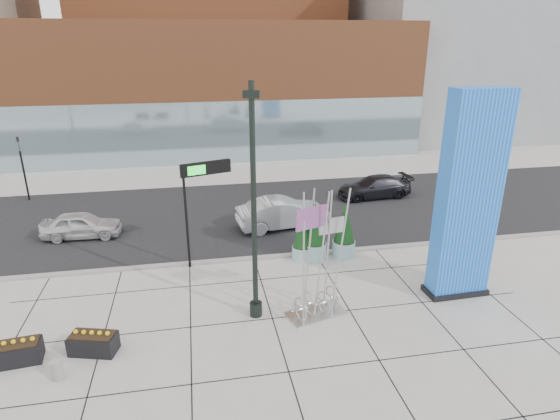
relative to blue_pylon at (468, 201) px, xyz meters
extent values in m
plane|color=#9E9991|center=(-8.65, 0.52, -3.96)|extent=(160.00, 160.00, 0.00)
cube|color=black|center=(-8.65, 10.52, -3.95)|extent=(80.00, 12.00, 0.02)
cube|color=gray|center=(-8.65, 4.52, -3.90)|extent=(80.00, 0.30, 0.12)
cube|color=#97502C|center=(-7.65, 27.52, 1.54)|extent=(34.00, 10.00, 11.00)
cube|color=#8CA5B2|center=(-7.65, 22.72, -1.46)|extent=(34.00, 0.60, 5.00)
cube|color=slate|center=(17.35, 32.52, 5.04)|extent=(20.00, 18.00, 18.00)
cube|color=blue|center=(0.00, 0.00, 0.14)|extent=(2.30, 0.98, 8.19)
cube|color=black|center=(0.00, 0.00, -3.84)|extent=(2.49, 1.17, 0.23)
cylinder|color=black|center=(-8.22, -0.13, 0.33)|extent=(0.19, 0.19, 8.57)
cylinder|color=black|center=(-8.22, -0.13, -3.69)|extent=(0.47, 0.47, 0.54)
cube|color=black|center=(-8.22, -0.13, 4.18)|extent=(0.58, 0.38, 0.24)
cube|color=silver|center=(-5.98, -0.48, -3.93)|extent=(2.39, 1.64, 0.06)
cylinder|color=silver|center=(-6.67, -0.67, -1.48)|extent=(0.09, 0.09, 4.95)
cylinder|color=silver|center=(-6.28, -0.33, -1.48)|extent=(0.09, 0.09, 4.95)
cylinder|color=silver|center=(-5.88, -0.58, -1.48)|extent=(0.09, 0.09, 4.95)
cylinder|color=silver|center=(-5.43, -0.28, -1.48)|extent=(0.09, 0.09, 4.95)
cylinder|color=silver|center=(-5.19, -0.72, -1.48)|extent=(0.09, 0.09, 4.95)
torus|color=silver|center=(-6.72, -0.58, -3.48)|extent=(0.31, 0.89, 0.90)
torus|color=silver|center=(-6.23, -0.38, -3.48)|extent=(0.31, 0.89, 0.90)
torus|color=silver|center=(-5.73, -0.58, -3.48)|extent=(0.31, 0.89, 0.90)
torus|color=silver|center=(-5.24, -0.38, -3.48)|extent=(0.31, 0.89, 0.90)
cube|color=red|center=(-6.28, -0.48, 0.00)|extent=(1.23, 0.50, 0.79)
cube|color=silver|center=(-5.38, -0.38, -0.49)|extent=(0.98, 0.22, 0.59)
cylinder|color=gray|center=(-14.65, -2.48, -3.64)|extent=(0.33, 0.33, 0.64)
cylinder|color=black|center=(-10.64, 4.32, -1.59)|extent=(0.11, 0.11, 4.73)
cube|color=black|center=(-9.62, 4.32, 0.55)|extent=(2.21, 0.87, 0.56)
cube|color=#19D833|center=(-10.07, 4.20, 0.55)|extent=(0.76, 0.26, 0.39)
cylinder|color=#91BDC3|center=(-3.42, 4.12, -3.58)|extent=(1.08, 1.08, 0.76)
cylinder|color=black|center=(-3.42, 4.12, -3.20)|extent=(1.00, 1.00, 0.06)
cone|color=black|center=(-3.42, 4.12, -2.23)|extent=(0.97, 0.97, 1.95)
cylinder|color=#91BDC3|center=(-5.45, 4.12, -3.63)|extent=(0.93, 0.93, 0.65)
cylinder|color=black|center=(-5.45, 4.12, -3.31)|extent=(0.86, 0.86, 0.06)
cone|color=black|center=(-5.45, 4.12, -2.47)|extent=(0.84, 0.84, 1.68)
cylinder|color=#91BDC3|center=(-4.85, 4.12, -3.56)|extent=(1.13, 1.13, 0.79)
cylinder|color=black|center=(-4.85, 4.12, -3.17)|extent=(1.04, 1.04, 0.07)
cone|color=black|center=(-4.85, 4.12, -2.16)|extent=(1.01, 1.01, 2.03)
cube|color=black|center=(-13.81, -1.30, -3.63)|extent=(1.66, 1.13, 0.65)
cube|color=black|center=(-13.81, -1.30, -3.29)|extent=(1.52, 1.00, 0.06)
cube|color=black|center=(-16.15, -1.38, -3.63)|extent=(1.61, 0.93, 0.66)
cube|color=black|center=(-16.15, -1.38, -3.28)|extent=(1.49, 0.81, 0.07)
imported|color=silver|center=(-16.09, 8.72, -3.28)|extent=(4.01, 1.76, 1.34)
imported|color=#B1B3B9|center=(-5.59, 8.12, -3.13)|extent=(5.19, 2.41, 1.65)
imported|color=black|center=(1.20, 12.03, -3.27)|extent=(4.87, 2.23, 1.38)
cylinder|color=black|center=(-20.65, 15.52, -2.36)|extent=(0.12, 0.12, 3.20)
imported|color=black|center=(-20.65, 15.52, -0.31)|extent=(0.15, 0.18, 0.90)
camera|label=1|loc=(-10.13, -15.14, 5.93)|focal=30.00mm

